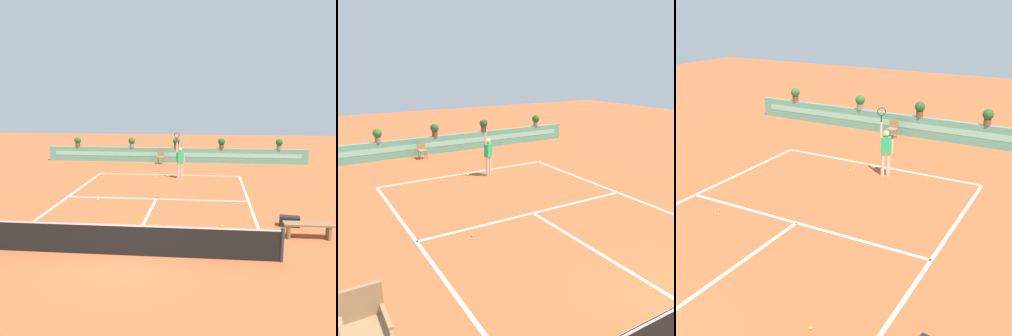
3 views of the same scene
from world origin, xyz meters
The scene contains 16 objects.
ground_plane centered at (0.00, 6.00, 0.00)m, with size 60.00×60.00×0.00m, color #B2562D.
court_lines centered at (0.00, 6.72, 0.00)m, with size 8.32×11.94×0.01m.
net centered at (0.00, 0.00, 0.51)m, with size 8.92×0.10×1.00m.
back_wall_barrier centered at (0.00, 16.39, 0.50)m, with size 18.00×0.21×1.00m.
ball_kid_chair centered at (-0.93, 15.66, 0.48)m, with size 0.44×0.44×0.85m.
bench_courtside centered at (5.61, 2.01, 0.38)m, with size 1.60×0.44×0.51m.
gear_bag centered at (5.24, 3.20, 0.18)m, with size 0.70×0.36×0.36m, color black.
tennis_player centered at (0.73, 11.10, 1.05)m, with size 0.56×0.36×2.58m.
tennis_ball_near_baseline centered at (2.83, 2.82, 0.03)m, with size 0.07×0.07×0.07m, color #CCE033.
tennis_ball_mid_court centered at (-2.56, 5.88, 0.03)m, with size 0.07×0.07×0.07m, color #CCE033.
tennis_ball_by_sideline centered at (-0.60, 10.85, 0.03)m, with size 0.07×0.07×0.07m, color #CCE033.
potted_plant_left centered at (-3.04, 16.39, 1.41)m, with size 0.48×0.48×0.72m.
potted_plant_far_right centered at (7.05, 16.39, 1.41)m, with size 0.48×0.48×0.72m.
potted_plant_centre centered at (0.08, 16.39, 1.41)m, with size 0.48×0.48×0.72m.
potted_plant_far_left centered at (-6.95, 16.39, 1.41)m, with size 0.48×0.48×0.72m.
potted_plant_right centered at (3.19, 16.39, 1.41)m, with size 0.48×0.48×0.72m.
Camera 1 is at (2.31, -10.74, 4.63)m, focal length 42.28 mm.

